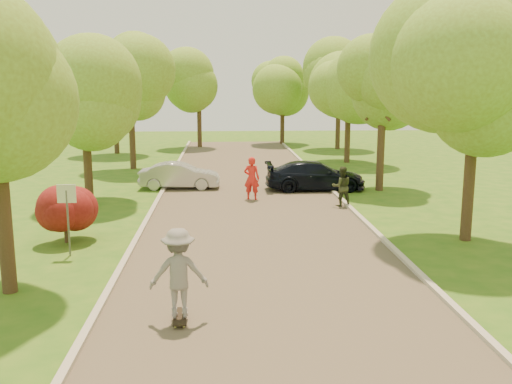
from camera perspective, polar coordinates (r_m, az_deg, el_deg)
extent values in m
plane|color=#2B6117|center=(13.80, 1.87, -10.84)|extent=(100.00, 100.00, 0.00)
cube|color=#4C4438|center=(21.42, -0.11, -2.95)|extent=(8.00, 60.00, 0.01)
cube|color=#B2AD9E|center=(21.56, -10.94, -2.91)|extent=(0.18, 60.00, 0.12)
cube|color=#B2AD9E|center=(22.01, 10.48, -2.61)|extent=(0.18, 60.00, 0.12)
cylinder|color=#59595E|center=(17.86, -18.26, -3.00)|extent=(0.06, 0.06, 2.00)
cube|color=white|center=(17.68, -18.43, -0.16)|extent=(0.55, 0.04, 0.55)
cylinder|color=#382619|center=(19.55, -18.47, -3.81)|extent=(0.12, 0.12, 0.70)
sphere|color=#590F0F|center=(19.38, -18.60, -1.66)|extent=(1.70, 1.70, 1.70)
cylinder|color=#382619|center=(15.12, -23.86, -2.71)|extent=(0.36, 0.36, 3.60)
sphere|color=olive|center=(14.54, -22.43, 12.30)|extent=(3.45, 3.45, 3.45)
cylinder|color=#382619|center=(25.68, -16.46, 2.47)|extent=(0.36, 0.36, 3.15)
sphere|color=olive|center=(25.45, -16.80, 8.79)|extent=(4.20, 4.20, 4.20)
sphere|color=olive|center=(25.31, -15.47, 10.28)|extent=(3.15, 3.15, 3.15)
cylinder|color=#382619|center=(35.33, -12.27, 5.36)|extent=(0.36, 0.36, 3.83)
sphere|color=olive|center=(35.19, -12.49, 10.80)|extent=(4.80, 4.80, 4.80)
sphere|color=olive|center=(35.10, -11.36, 12.02)|extent=(3.60, 3.60, 3.60)
cylinder|color=#382619|center=(19.76, 20.52, 0.84)|extent=(0.36, 0.36, 3.83)
sphere|color=olive|center=(19.50, 21.19, 10.77)|extent=(5.00, 5.00, 5.00)
sphere|color=olive|center=(19.85, 23.36, 12.78)|extent=(3.75, 3.75, 3.75)
cylinder|color=#382619|center=(28.05, 12.34, 3.56)|extent=(0.36, 0.36, 3.38)
sphere|color=olive|center=(27.84, 12.59, 9.71)|extent=(4.40, 4.40, 4.40)
sphere|color=olive|center=(28.03, 13.97, 11.01)|extent=(3.30, 3.30, 3.30)
cylinder|color=#382619|center=(37.81, 9.14, 5.98)|extent=(0.36, 0.36, 4.05)
sphere|color=olive|center=(37.69, 9.31, 11.42)|extent=(5.20, 5.20, 5.20)
sphere|color=olive|center=(37.89, 10.52, 12.56)|extent=(3.90, 3.90, 3.90)
cylinder|color=#382619|center=(43.60, -13.82, 6.13)|extent=(0.36, 0.36, 3.60)
sphere|color=olive|center=(43.48, -14.02, 10.46)|extent=(5.00, 5.00, 5.00)
sphere|color=olive|center=(43.36, -13.07, 11.50)|extent=(3.75, 3.75, 3.75)
cylinder|color=#382619|center=(45.83, 8.20, 6.68)|extent=(0.36, 0.36, 3.83)
sphere|color=olive|center=(45.72, 8.31, 10.95)|extent=(5.00, 5.00, 5.00)
sphere|color=olive|center=(45.88, 9.28, 11.86)|extent=(3.75, 3.75, 3.75)
cylinder|color=#382619|center=(46.93, -5.68, 6.55)|extent=(0.36, 0.36, 3.38)
sphere|color=olive|center=(46.81, -5.75, 10.37)|extent=(4.80, 4.80, 4.80)
sphere|color=olive|center=(46.79, -4.87, 11.27)|extent=(3.60, 3.60, 3.60)
cylinder|color=#382619|center=(49.17, 2.65, 6.91)|extent=(0.36, 0.36, 3.60)
sphere|color=olive|center=(49.06, 2.68, 10.76)|extent=(5.00, 5.00, 5.00)
sphere|color=olive|center=(49.15, 3.58, 11.63)|extent=(3.75, 3.75, 3.75)
imported|color=#AEADB2|center=(28.29, -7.65, 1.64)|extent=(3.96, 1.51, 1.29)
imported|color=black|center=(27.82, 5.92, 1.64)|extent=(4.83, 1.97, 1.40)
cube|color=black|center=(12.76, -7.62, -12.22)|extent=(0.33, 1.02, 0.02)
cylinder|color=#BFCC4C|center=(13.12, -7.19, -11.88)|extent=(0.04, 0.08, 0.08)
cylinder|color=#BFCC4C|center=(13.12, -7.99, -11.89)|extent=(0.04, 0.08, 0.08)
cylinder|color=#BFCC4C|center=(12.46, -7.22, -13.13)|extent=(0.04, 0.08, 0.08)
cylinder|color=#BFCC4C|center=(12.47, -8.06, -13.15)|extent=(0.04, 0.08, 0.08)
imported|color=gray|center=(12.41, -7.73, -8.02)|extent=(1.30, 0.79, 1.95)
imported|color=red|center=(25.25, -0.43, 1.37)|extent=(0.80, 0.63, 1.93)
imported|color=#2D341F|center=(24.17, 8.57, 0.55)|extent=(0.84, 0.66, 1.69)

